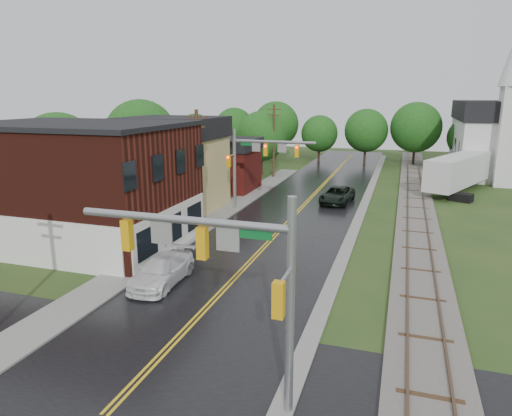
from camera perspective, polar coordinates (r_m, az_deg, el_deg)
The scene contains 21 objects.
ground at distance 16.84m, azimuth -18.47°, elevation -23.43°, with size 160.00×160.00×0.00m, color #254219.
main_road at distance 42.59m, azimuth 5.86°, elevation 0.19°, with size 10.00×90.00×0.02m, color black.
cross_road at distance 18.16m, azimuth -14.54°, elevation -20.11°, with size 60.00×9.00×0.02m, color black.
curb_right at distance 46.70m, azimuth 13.66°, elevation 1.08°, with size 0.80×70.00×0.12m, color gray.
sidewalk_left at distance 39.73m, azimuth -4.46°, elevation -0.78°, with size 2.40×50.00×0.12m, color gray.
brick_building at distance 33.57m, azimuth -21.24°, elevation 2.86°, with size 14.30×10.30×8.30m.
yellow_house at distance 41.97m, azimuth -10.11°, elevation 4.30°, with size 8.00×7.00×6.40m, color tan.
darkred_building at distance 49.76m, azimuth -4.19°, elevation 4.79°, with size 7.00×6.00×4.40m, color #3F0F0C.
church at distance 65.39m, azimuth 28.34°, elevation 8.57°, with size 10.40×18.40×20.00m.
railroad at distance 46.59m, azimuth 19.31°, elevation 0.79°, with size 3.20×80.00×0.30m.
traffic_signal_near at distance 14.41m, azimuth -3.91°, elevation -6.68°, with size 7.34×0.30×7.20m.
traffic_signal_far at distance 39.70m, azimuth 0.18°, elevation 6.57°, with size 7.34×0.43×7.20m.
utility_pole_b at distance 36.33m, azimuth -7.28°, elevation 5.37°, with size 1.80×0.28×9.00m.
utility_pole_c at distance 56.87m, azimuth 2.24°, elevation 8.51°, with size 1.80×0.28×9.00m.
tree_left_a at distance 43.36m, azimuth -23.27°, elevation 6.26°, with size 6.80×6.80×8.67m.
tree_left_b at distance 50.13m, azimuth -14.06°, elevation 8.54°, with size 7.60×7.60×9.69m.
tree_left_c at distance 55.43m, azimuth -6.04°, elevation 8.09°, with size 6.00×6.00×7.65m.
tree_left_e at distance 59.25m, azimuth 0.81°, elevation 8.83°, with size 6.40×6.40×8.16m.
suv_dark at distance 44.28m, azimuth 10.11°, elevation 1.59°, with size 2.54×5.50×1.53m, color black.
pickup_white at distance 25.58m, azimuth -11.63°, elevation -7.69°, with size 2.08×5.11×1.48m, color white.
semi_trailer at distance 52.83m, azimuth 23.99°, elevation 4.29°, with size 7.54×12.46×3.91m.
Camera 1 is at (8.55, -10.50, 10.02)m, focal length 32.00 mm.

